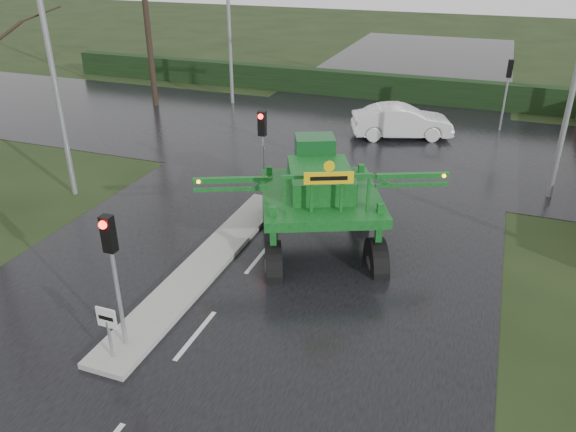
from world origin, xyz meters
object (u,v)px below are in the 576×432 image
(keep_left_sign, at_px, (108,325))
(street_light_right, at_px, (576,31))
(crop_sprayer, at_px, (272,204))
(traffic_signal_near, at_px, (112,255))
(street_light_left_near, at_px, (53,31))
(traffic_signal_mid, at_px, (262,138))
(traffic_signal_far, at_px, (508,79))
(white_sedan, at_px, (400,137))

(keep_left_sign, height_order, street_light_right, street_light_right)
(street_light_right, xyz_separation_m, crop_sprayer, (-7.63, -8.26, -3.97))
(keep_left_sign, distance_m, traffic_signal_near, 1.61)
(keep_left_sign, xyz_separation_m, street_light_left_near, (-6.89, 7.50, 4.93))
(traffic_signal_mid, distance_m, traffic_signal_far, 14.75)
(traffic_signal_far, relative_size, white_sedan, 0.74)
(keep_left_sign, xyz_separation_m, crop_sprayer, (1.86, 5.24, 0.97))
(keep_left_sign, height_order, street_light_left_near, street_light_left_near)
(traffic_signal_mid, xyz_separation_m, traffic_signal_far, (7.80, 12.52, 0.00))
(traffic_signal_far, distance_m, white_sedan, 5.99)
(traffic_signal_mid, bearing_deg, traffic_signal_near, -90.00)
(keep_left_sign, distance_m, white_sedan, 18.89)
(traffic_signal_near, xyz_separation_m, crop_sprayer, (1.86, 4.75, -0.57))
(keep_left_sign, distance_m, traffic_signal_far, 22.93)
(traffic_signal_mid, bearing_deg, crop_sprayer, -63.59)
(traffic_signal_mid, bearing_deg, keep_left_sign, -90.00)
(traffic_signal_near, xyz_separation_m, street_light_right, (9.49, 13.01, 3.40))
(traffic_signal_near, relative_size, traffic_signal_mid, 1.00)
(traffic_signal_mid, xyz_separation_m, crop_sprayer, (1.86, -3.75, -0.57))
(keep_left_sign, relative_size, traffic_signal_far, 0.38)
(keep_left_sign, xyz_separation_m, traffic_signal_near, (0.00, 0.49, 1.53))
(traffic_signal_near, height_order, traffic_signal_mid, same)
(traffic_signal_near, height_order, white_sedan, traffic_signal_near)
(crop_sprayer, bearing_deg, white_sedan, 60.08)
(street_light_left_near, bearing_deg, traffic_signal_far, 43.63)
(keep_left_sign, bearing_deg, white_sedan, 80.01)
(street_light_left_near, distance_m, street_light_right, 17.45)
(traffic_signal_near, bearing_deg, traffic_signal_far, 69.64)
(traffic_signal_far, xyz_separation_m, street_light_left_near, (-14.69, -14.01, 3.40))
(traffic_signal_mid, relative_size, traffic_signal_far, 1.00)
(crop_sprayer, bearing_deg, traffic_signal_mid, 92.53)
(traffic_signal_far, height_order, crop_sprayer, crop_sprayer)
(traffic_signal_near, relative_size, white_sedan, 0.74)
(white_sedan, bearing_deg, traffic_signal_near, 149.56)
(street_light_right, bearing_deg, traffic_signal_mid, -154.60)
(street_light_left_near, height_order, street_light_right, same)
(traffic_signal_mid, xyz_separation_m, street_light_left_near, (-6.89, -1.49, 3.40))
(traffic_signal_mid, bearing_deg, street_light_left_near, -167.79)
(traffic_signal_mid, relative_size, street_light_right, 0.35)
(traffic_signal_far, bearing_deg, keep_left_sign, 70.07)
(keep_left_sign, distance_m, traffic_signal_mid, 9.12)
(traffic_signal_near, relative_size, traffic_signal_far, 1.00)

